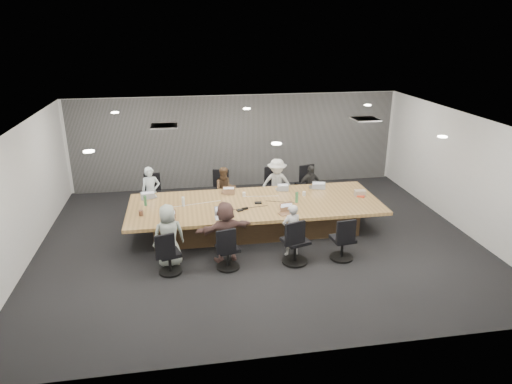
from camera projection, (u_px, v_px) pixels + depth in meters
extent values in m
cube|color=black|center=(259.00, 240.00, 10.72)|extent=(10.00, 8.00, 0.00)
cube|color=white|center=(259.00, 122.00, 9.75)|extent=(10.00, 8.00, 0.00)
cube|color=silver|center=(237.00, 141.00, 13.94)|extent=(10.00, 0.00, 2.80)
cube|color=silver|center=(307.00, 274.00, 6.54)|extent=(10.00, 0.00, 2.80)
cube|color=silver|center=(22.00, 197.00, 9.46)|extent=(0.00, 8.00, 2.80)
cube|color=silver|center=(463.00, 172.00, 11.01)|extent=(0.00, 8.00, 2.80)
cube|color=slate|center=(237.00, 142.00, 13.86)|extent=(9.80, 0.04, 2.80)
cube|color=#4D3621|center=(255.00, 218.00, 11.07)|extent=(4.80, 1.40, 0.66)
cube|color=#AD844A|center=(255.00, 204.00, 10.94)|extent=(6.00, 2.20, 0.08)
imported|color=silver|center=(151.00, 192.00, 11.81)|extent=(0.52, 0.37, 1.34)
cube|color=#B2B2B7|center=(150.00, 197.00, 11.27)|extent=(0.37, 0.29, 0.02)
imported|color=#4E3926|center=(225.00, 190.00, 12.13)|extent=(0.64, 0.51, 1.24)
cube|color=#8C6647|center=(227.00, 192.00, 11.57)|extent=(0.33, 0.25, 0.02)
imported|color=#BCBEBC|center=(277.00, 184.00, 12.32)|extent=(0.98, 0.66, 1.40)
cube|color=#B2B2B7|center=(281.00, 189.00, 11.79)|extent=(0.31, 0.23, 0.02)
imported|color=#272727|center=(310.00, 186.00, 12.50)|extent=(0.74, 0.45, 1.18)
cube|color=#B2B2B7|center=(316.00, 187.00, 11.93)|extent=(0.38, 0.29, 0.02)
imported|color=#9DA89E|center=(169.00, 236.00, 9.39)|extent=(0.73, 0.56, 1.34)
cube|color=#8C6647|center=(169.00, 221.00, 9.87)|extent=(0.32, 0.22, 0.02)
imported|color=brown|center=(226.00, 232.00, 9.57)|extent=(1.30, 0.69, 1.34)
cube|color=#B2B2B7|center=(223.00, 218.00, 10.05)|extent=(0.35, 0.24, 0.02)
imported|color=silver|center=(291.00, 230.00, 9.82)|extent=(0.48, 0.37, 1.19)
cube|color=#8C6647|center=(286.00, 214.00, 10.27)|extent=(0.35, 0.28, 0.02)
cylinder|color=#397A48|center=(145.00, 201.00, 10.71)|extent=(0.09, 0.09, 0.24)
cylinder|color=#397A48|center=(297.00, 197.00, 10.90)|extent=(0.08, 0.08, 0.26)
cylinder|color=silver|center=(183.00, 202.00, 10.67)|extent=(0.09, 0.09, 0.23)
cylinder|color=white|center=(244.00, 194.00, 11.34)|extent=(0.09, 0.09, 0.10)
cylinder|color=white|center=(304.00, 194.00, 11.36)|extent=(0.09, 0.09, 0.10)
cylinder|color=brown|center=(141.00, 213.00, 10.19)|extent=(0.10, 0.10, 0.12)
cube|color=black|center=(240.00, 210.00, 10.44)|extent=(0.16, 0.14, 0.03)
cube|color=black|center=(258.00, 203.00, 10.88)|extent=(0.17, 0.12, 0.03)
cube|color=black|center=(245.00, 209.00, 10.51)|extent=(0.15, 0.07, 0.05)
cube|color=tan|center=(360.00, 193.00, 11.34)|extent=(0.29, 0.20, 0.14)
cube|color=#E44627|center=(361.00, 196.00, 11.29)|extent=(0.21, 0.20, 0.04)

